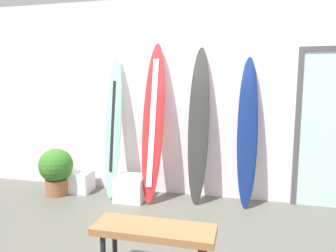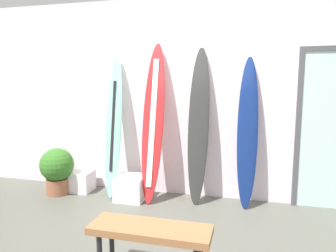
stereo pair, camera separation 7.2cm
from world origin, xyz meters
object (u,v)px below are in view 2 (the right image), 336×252
surfboard_navy (248,133)px  bench (150,234)px  display_block_center (81,181)px  surfboard_charcoal (199,126)px  surfboard_seafoam (114,127)px  display_block_left (131,188)px  potted_plant (57,169)px  surfboard_crimson (153,123)px

surfboard_navy → bench: (-0.73, -1.85, -0.57)m
display_block_center → bench: bench is taller
surfboard_charcoal → surfboard_navy: (0.64, 0.01, -0.07)m
surfboard_seafoam → display_block_left: surfboard_seafoam is taller
display_block_center → potted_plant: 0.40m
bench → potted_plant: bearing=140.7°
potted_plant → surfboard_navy: bearing=5.3°
surfboard_charcoal → display_block_center: surfboard_charcoal is taller
surfboard_navy → bench: 2.07m
surfboard_navy → bench: surfboard_navy is taller
surfboard_seafoam → bench: (1.12, -1.79, -0.59)m
surfboard_seafoam → display_block_left: bearing=-24.0°
surfboard_navy → potted_plant: bearing=-174.7°
surfboard_charcoal → surfboard_navy: 0.64m
display_block_left → display_block_center: display_block_left is taller
surfboard_charcoal → bench: surfboard_charcoal is taller
surfboard_seafoam → potted_plant: (-0.83, -0.19, -0.62)m
surfboard_navy → surfboard_crimson: bearing=-175.9°
surfboard_crimson → display_block_center: bearing=178.1°
surfboard_crimson → potted_plant: (-1.43, -0.16, -0.70)m
surfboard_crimson → display_block_center: 1.49m
display_block_center → potted_plant: size_ratio=0.51×
surfboard_charcoal → potted_plant: (-2.04, -0.24, -0.68)m
display_block_left → potted_plant: bearing=-177.1°
surfboard_seafoam → surfboard_charcoal: 1.22m
surfboard_charcoal → display_block_center: bearing=-178.5°
surfboard_seafoam → display_block_center: (-0.56, 0.01, -0.85)m
surfboard_crimson → display_block_center: surfboard_crimson is taller
bench → surfboard_navy: bearing=68.4°
potted_plant → display_block_left: bearing=2.9°
display_block_center → display_block_left: bearing=-9.2°
surfboard_charcoal → display_block_center: 1.99m
surfboard_crimson → display_block_left: 0.96m
surfboard_crimson → surfboard_charcoal: (0.61, 0.08, -0.02)m
potted_plant → display_block_center: bearing=36.7°
surfboard_seafoam → surfboard_charcoal: surfboard_charcoal is taller
surfboard_crimson → display_block_left: (-0.30, -0.10, -0.91)m
surfboard_charcoal → surfboard_seafoam: bearing=-177.5°
display_block_left → bench: (0.82, -1.66, 0.25)m
surfboard_seafoam → surfboard_crimson: (0.60, -0.03, 0.08)m
surfboard_seafoam → surfboard_navy: surfboard_seafoam is taller
surfboard_charcoal → surfboard_crimson: bearing=-172.2°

